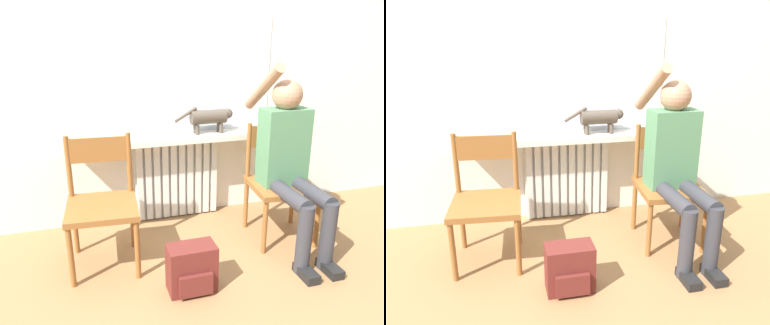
{
  "view_description": "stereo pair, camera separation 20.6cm",
  "coord_description": "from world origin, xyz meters",
  "views": [
    {
      "loc": [
        -0.75,
        -1.77,
        1.48
      ],
      "look_at": [
        0.0,
        0.7,
        0.63
      ],
      "focal_mm": 35.0,
      "sensor_mm": 36.0,
      "label": 1
    },
    {
      "loc": [
        -0.55,
        -1.82,
        1.48
      ],
      "look_at": [
        0.0,
        0.7,
        0.63
      ],
      "focal_mm": 35.0,
      "sensor_mm": 36.0,
      "label": 2
    }
  ],
  "objects": [
    {
      "name": "radiator",
      "position": [
        0.0,
        1.15,
        0.35
      ],
      "size": [
        0.72,
        0.08,
        0.69
      ],
      "color": "silver",
      "rests_on": "ground_plane"
    },
    {
      "name": "chair_left",
      "position": [
        -0.66,
        0.59,
        0.46
      ],
      "size": [
        0.49,
        0.49,
        0.88
      ],
      "rotation": [
        0.0,
        0.0,
        -0.07
      ],
      "color": "brown",
      "rests_on": "ground_plane"
    },
    {
      "name": "backpack",
      "position": [
        -0.18,
        0.11,
        0.15
      ],
      "size": [
        0.29,
        0.19,
        0.3
      ],
      "color": "maroon",
      "rests_on": "ground_plane"
    },
    {
      "name": "ground_plane",
      "position": [
        0.0,
        0.0,
        0.0
      ],
      "size": [
        12.0,
        12.0,
        0.0
      ],
      "primitive_type": "plane",
      "color": "olive"
    },
    {
      "name": "window_glass",
      "position": [
        0.0,
        1.2,
        1.21
      ],
      "size": [
        1.68,
        0.01,
        0.94
      ],
      "color": "white",
      "rests_on": "windowsill"
    },
    {
      "name": "chair_right",
      "position": [
        0.67,
        0.59,
        0.46
      ],
      "size": [
        0.5,
        0.5,
        0.88
      ],
      "rotation": [
        0.0,
        0.0,
        -0.1
      ],
      "color": "brown",
      "rests_on": "ground_plane"
    },
    {
      "name": "person",
      "position": [
        0.67,
        0.47,
        0.68
      ],
      "size": [
        0.36,
        1.04,
        1.34
      ],
      "color": "#333338",
      "rests_on": "ground_plane"
    },
    {
      "name": "wall_with_window",
      "position": [
        0.0,
        1.23,
        1.35
      ],
      "size": [
        7.0,
        0.06,
        2.7
      ],
      "color": "white",
      "rests_on": "ground_plane"
    },
    {
      "name": "cat",
      "position": [
        0.27,
        1.08,
        0.88
      ],
      "size": [
        0.5,
        0.11,
        0.23
      ],
      "color": "#4C4238",
      "rests_on": "windowsill"
    },
    {
      "name": "windowsill",
      "position": [
        0.0,
        1.08,
        0.72
      ],
      "size": [
        1.75,
        0.23,
        0.05
      ],
      "color": "silver",
      "rests_on": "radiator"
    }
  ]
}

